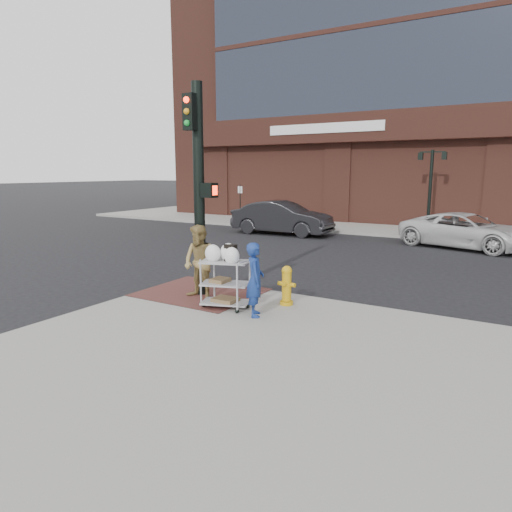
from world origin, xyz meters
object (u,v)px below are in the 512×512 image
Objects in this scene: minivan_white at (466,231)px; utility_cart at (225,279)px; lamp_post at (431,182)px; pedestrian_tan at (200,262)px; sedan_dark at (282,218)px; fire_hydrant at (287,285)px; traffic_signal_pole at (199,184)px; woman_blue at (255,280)px.

utility_cart is at bearing -179.30° from minivan_white.
utility_cart is (-1.34, -15.83, -1.82)m from lamp_post.
utility_cart is at bearing -11.27° from pedestrian_tan.
sedan_dark is at bearing 115.42° from pedestrian_tan.
lamp_post is 0.77× the size of minivan_white.
lamp_post is 15.78m from pedestrian_tan.
lamp_post reaches higher than fire_hydrant.
traffic_signal_pole is at bearing 151.95° from utility_cart.
woman_blue is 1.72× the size of fire_hydrant.
traffic_signal_pole is 0.99× the size of sedan_dark.
utility_cart is 1.59× the size of fire_hydrant.
minivan_white is (2.63, 12.51, -0.21)m from woman_blue.
woman_blue is 13.67m from sedan_dark.
fire_hydrant is at bearing 7.65° from traffic_signal_pole.
pedestrian_tan reaches higher than minivan_white.
woman_blue is at bearing -100.81° from fire_hydrant.
pedestrian_tan is 0.35× the size of sedan_dark.
sedan_dark reaches higher than fire_hydrant.
fire_hydrant is at bearing 23.53° from pedestrian_tan.
utility_cart is at bearing -159.66° from sedan_dark.
traffic_signal_pole is 2.84× the size of pedestrian_tan.
woman_blue is 12.79m from minivan_white.
minivan_white is at bearing 76.51° from pedestrian_tan.
sedan_dark is 0.97× the size of minivan_white.
lamp_post is 2.27× the size of pedestrian_tan.
pedestrian_tan is 1.23× the size of utility_cart.
utility_cart is at bearing -139.58° from fire_hydrant.
traffic_signal_pole is 3.21× the size of woman_blue.
sedan_dark is (-6.32, -3.62, -1.79)m from lamp_post.
traffic_signal_pole is 3.49× the size of utility_cart.
traffic_signal_pole is 5.54× the size of fire_hydrant.
woman_blue is 0.88× the size of pedestrian_tan.
fire_hydrant is at bearing -175.51° from minivan_white.
utility_cart is (-3.49, -12.36, 0.08)m from minivan_white.
woman_blue is at bearing -20.78° from traffic_signal_pole.
fire_hydrant is (0.20, 1.05, -0.32)m from woman_blue.
traffic_signal_pole is 12.81m from minivan_white.
traffic_signal_pole is at bearing 131.39° from pedestrian_tan.
minivan_white is (4.63, 11.75, -2.11)m from traffic_signal_pole.
sedan_dark is at bearing 108.32° from traffic_signal_pole.
minivan_white is (8.47, 0.15, -0.11)m from sedan_dark.
woman_blue is at bearing -175.41° from minivan_white.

